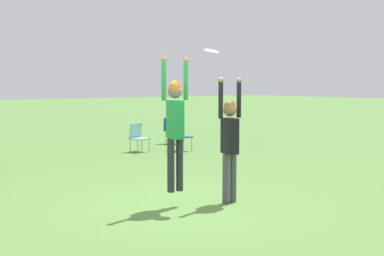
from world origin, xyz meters
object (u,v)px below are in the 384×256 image
(person_defending, at_px, (230,136))
(camping_chair_3, at_px, (180,134))
(camping_chair_5, at_px, (138,135))
(frisbee, at_px, (211,51))
(camping_chair_0, at_px, (172,129))
(person_jumping, at_px, (175,120))

(person_defending, relative_size, camping_chair_3, 2.57)
(person_defending, xyz_separation_m, camping_chair_3, (3.63, 6.26, -0.65))
(person_defending, height_order, camping_chair_5, person_defending)
(frisbee, relative_size, camping_chair_0, 0.31)
(person_jumping, height_order, frisbee, frisbee)
(camping_chair_0, relative_size, camping_chair_3, 1.05)
(person_jumping, bearing_deg, camping_chair_0, -16.01)
(camping_chair_0, bearing_deg, person_jumping, 82.88)
(person_jumping, xyz_separation_m, camping_chair_0, (5.49, 7.64, -0.96))
(camping_chair_3, bearing_deg, frisbee, 49.69)
(person_jumping, bearing_deg, frisbee, -84.30)
(frisbee, bearing_deg, camping_chair_3, 57.33)
(frisbee, height_order, camping_chair_5, frisbee)
(person_defending, relative_size, camping_chair_0, 2.45)
(person_defending, xyz_separation_m, camping_chair_0, (4.56, 7.97, -0.65))
(person_defending, distance_m, frisbee, 1.49)
(person_defending, distance_m, camping_chair_5, 7.39)
(frisbee, xyz_separation_m, camping_chair_3, (3.90, 6.09, -2.10))
(camping_chair_0, xyz_separation_m, camping_chair_3, (-0.94, -1.72, 0.00))
(person_defending, distance_m, camping_chair_3, 7.26)
(camping_chair_5, bearing_deg, camping_chair_3, 135.42)
(camping_chair_3, bearing_deg, camping_chair_0, -126.25)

